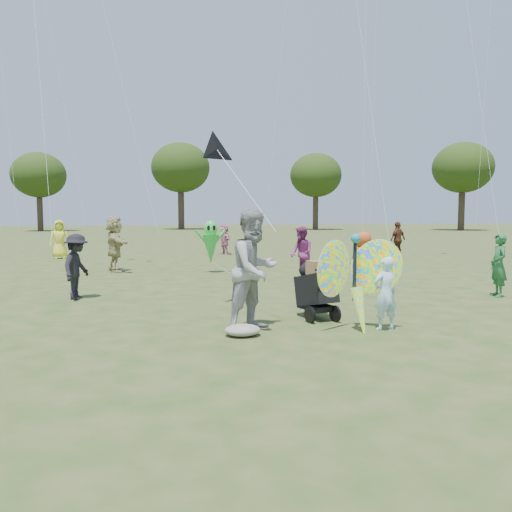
% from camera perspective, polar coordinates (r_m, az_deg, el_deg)
% --- Properties ---
extents(ground, '(160.00, 160.00, 0.00)m').
position_cam_1_polar(ground, '(8.88, 3.38, -7.87)').
color(ground, '#51592B').
rests_on(ground, ground).
extents(child_girl, '(0.49, 0.36, 1.24)m').
position_cam_1_polar(child_girl, '(8.66, 14.56, -4.16)').
color(child_girl, '#B0DDFA').
rests_on(child_girl, ground).
extents(adult_man, '(1.25, 1.19, 2.04)m').
position_cam_1_polar(adult_man, '(8.36, -0.17, -1.57)').
color(adult_man, '#949699').
rests_on(adult_man, ground).
extents(grey_bag, '(0.58, 0.48, 0.19)m').
position_cam_1_polar(grey_bag, '(8.08, -1.54, -8.46)').
color(grey_bag, gray).
rests_on(grey_bag, ground).
extents(crowd_a, '(0.86, 0.86, 1.51)m').
position_cam_1_polar(crowd_a, '(13.03, 12.19, -0.55)').
color(crowd_a, '#D15121').
rests_on(crowd_a, ground).
extents(crowd_b, '(0.82, 1.09, 1.50)m').
position_cam_1_polar(crowd_b, '(12.11, -19.82, -1.14)').
color(crowd_b, black).
rests_on(crowd_b, ground).
extents(crowd_d, '(0.95, 1.82, 1.87)m').
position_cam_1_polar(crowd_d, '(17.45, -15.85, 1.32)').
color(crowd_d, tan).
rests_on(crowd_d, ground).
extents(crowd_e, '(0.68, 0.83, 1.58)m').
position_cam_1_polar(crowd_e, '(14.68, 5.20, 0.29)').
color(crowd_e, '#7A2865').
rests_on(crowd_e, ground).
extents(crowd_f, '(0.49, 0.62, 1.50)m').
position_cam_1_polar(crowd_f, '(13.06, 25.98, -0.94)').
color(crowd_f, '#256435').
rests_on(crowd_f, ground).
extents(crowd_g, '(0.91, 0.68, 1.69)m').
position_cam_1_polar(crowd_g, '(23.42, -21.55, 1.79)').
color(crowd_g, yellow).
rests_on(crowd_g, ground).
extents(crowd_h, '(1.02, 0.74, 1.60)m').
position_cam_1_polar(crowd_h, '(23.30, 15.90, 1.83)').
color(crowd_h, '#522B1B').
rests_on(crowd_h, ground).
extents(crowd_j, '(0.87, 1.40, 1.44)m').
position_cam_1_polar(crowd_j, '(24.19, -3.64, 1.91)').
color(crowd_j, '#C67190').
rests_on(crowd_j, ground).
extents(jogging_stroller, '(0.67, 1.12, 1.09)m').
position_cam_1_polar(jogging_stroller, '(9.40, 6.81, -3.38)').
color(jogging_stroller, black).
rests_on(jogging_stroller, ground).
extents(butterfly_kite, '(1.74, 0.75, 1.83)m').
position_cam_1_polar(butterfly_kite, '(8.45, 11.46, -2.84)').
color(butterfly_kite, red).
rests_on(butterfly_kite, ground).
extents(delta_kite_rig, '(1.19, 2.25, 2.02)m').
position_cam_1_polar(delta_kite_rig, '(10.31, -4.47, 12.00)').
color(delta_kite_rig, black).
rests_on(delta_kite_rig, ground).
extents(alien_kite, '(1.12, 0.69, 1.74)m').
position_cam_1_polar(alien_kite, '(16.49, -5.20, 1.41)').
color(alien_kite, green).
rests_on(alien_kite, ground).
extents(tree_line, '(91.78, 33.60, 10.79)m').
position_cam_1_polar(tree_line, '(53.88, -6.07, 10.04)').
color(tree_line, '#3A2D21').
rests_on(tree_line, ground).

